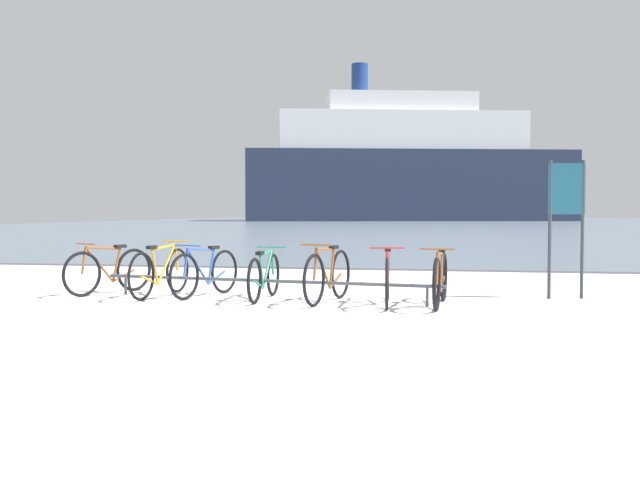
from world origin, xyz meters
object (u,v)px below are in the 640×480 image
Objects in this scene: bicycle_6 at (440,279)px; bicycle_5 at (387,278)px; info_sign at (566,204)px; bicycle_1 at (160,272)px; bicycle_3 at (264,276)px; bicycle_0 at (109,271)px; bicycle_2 at (205,273)px; ferry_ship at (405,168)px; bicycle_4 at (328,276)px.

bicycle_5 is at bearing -175.61° from bicycle_6.
bicycle_6 is 0.87× the size of info_sign.
bicycle_1 is 1.65m from bicycle_3.
bicycle_3 is at bearing 171.01° from bicycle_5.
info_sign is (6.93, 0.64, 1.03)m from bicycle_0.
bicycle_5 is 0.86× the size of info_sign.
bicycle_6 reaches higher than bicycle_2.
bicycle_2 reaches higher than bicycle_3.
bicycle_6 is at bearing -5.68° from bicycle_0.
bicycle_5 is 82.13m from ferry_ship.
bicycle_6 is (1.57, -0.09, -0.02)m from bicycle_4.
ferry_ship is (-2.14, 81.24, 6.21)m from bicycle_2.
bicycle_6 is at bearing 4.39° from bicycle_5.
bicycle_1 is at bearing 173.58° from bicycle_5.
info_sign is 81.05m from ferry_ship.
bicycle_2 is at bearing -88.49° from ferry_ship.
bicycle_2 is (1.60, -0.07, 0.00)m from bicycle_0.
bicycle_1 is 0.87× the size of info_sign.
info_sign reaches higher than bicycle_6.
bicycle_0 is 0.85× the size of bicycle_1.
bicycle_3 is (2.58, -0.28, -0.02)m from bicycle_0.
info_sign is 0.05× the size of ferry_ship.
bicycle_0 is 0.86× the size of bicycle_6.
bicycle_6 is (4.19, -0.34, -0.01)m from bicycle_1.
ferry_ship reaches higher than bicycle_1.
bicycle_3 is at bearing 174.75° from bicycle_6.
bicycle_6 is at bearing -3.35° from bicycle_4.
bicycle_6 is at bearing -5.25° from bicycle_3.
bicycle_4 is 81.93m from ferry_ship.
bicycle_5 reaches higher than bicycle_0.
ferry_ship is at bearing 92.86° from bicycle_4.
bicycle_5 is at bearing -86.54° from ferry_ship.
ferry_ship is (-4.08, 81.60, 6.20)m from bicycle_4.
bicycle_4 is (1.95, -0.35, 0.02)m from bicycle_2.
bicycle_2 is 81.51m from ferry_ship.
bicycle_3 is at bearing -6.11° from bicycle_0.
bicycle_0 is at bearing 177.63° from bicycle_2.
bicycle_3 is 0.93× the size of bicycle_6.
bicycle_5 is at bearing -6.42° from bicycle_1.
bicycle_1 reaches higher than bicycle_5.
bicycle_4 reaches higher than bicycle_3.
bicycle_0 is 2.59m from bicycle_3.
info_sign is at bearing 17.27° from bicycle_4.
ferry_ship is at bearing 90.38° from bicycle_0.
bicycle_6 is at bearing -86.04° from ferry_ship.
bicycle_2 is at bearing -2.37° from bicycle_0.
info_sign is at bearing 32.32° from bicycle_6.
ferry_ship is at bearing 91.03° from bicycle_1.
bicycle_5 reaches higher than bicycle_6.
info_sign is (4.35, 0.91, 1.05)m from bicycle_3.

